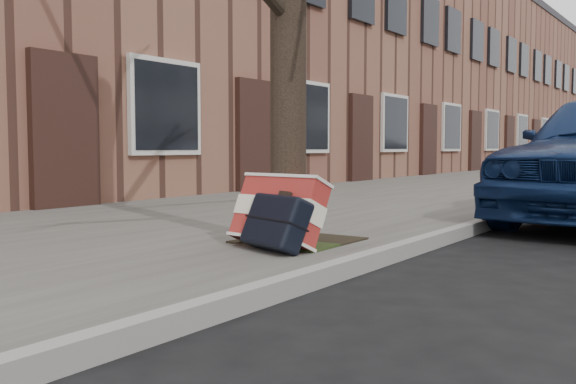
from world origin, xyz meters
The scene contains 6 objects.
ground centered at (0.00, 0.00, 0.00)m, with size 120.00×120.00×0.00m, color black.
near_sidewalk centered at (-3.70, 15.00, 0.06)m, with size 5.00×70.00×0.12m, color #66645D.
house_near centered at (-9.60, 16.00, 3.50)m, with size 6.80×40.00×7.00m, color brown.
dirt_patch centered at (-2.00, 1.20, 0.13)m, with size 0.85×0.85×0.01m, color black.
suitcase_red centered at (-1.94, 0.83, 0.40)m, with size 0.73×0.20×0.53m, color maroon.
suitcase_navy centered at (-1.85, 0.67, 0.34)m, with size 0.56×0.18×0.40m, color black.
Camera 1 is at (0.91, -3.16, 0.89)m, focal length 40.00 mm.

